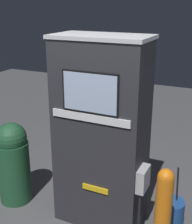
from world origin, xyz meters
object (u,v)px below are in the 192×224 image
at_px(gas_pump, 101,135).
at_px(trash_bin, 13,162).
at_px(safety_bollard, 163,218).
at_px(squeegee_bucket, 170,215).

distance_m(gas_pump, trash_bin, 1.32).
xyz_separation_m(safety_bollard, trash_bin, (-2.03, 0.29, -0.02)).
bearing_deg(safety_bollard, squeegee_bucket, 92.50).
bearing_deg(squeegee_bucket, trash_bin, -171.79).
xyz_separation_m(trash_bin, squeegee_bucket, (2.01, 0.29, -0.37)).
relative_size(gas_pump, trash_bin, 2.02).
distance_m(gas_pump, safety_bollard, 1.09).
height_order(gas_pump, squeegee_bucket, gas_pump).
bearing_deg(squeegee_bucket, safety_bollard, -87.50).
xyz_separation_m(safety_bollard, squeegee_bucket, (-0.03, 0.58, -0.39)).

